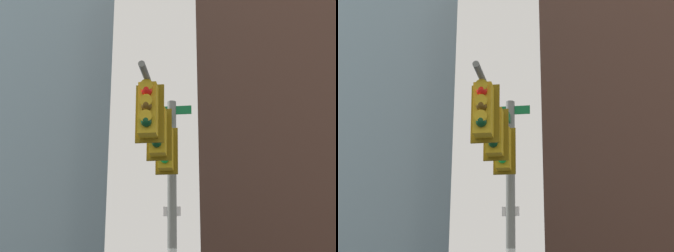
{
  "view_description": "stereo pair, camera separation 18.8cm",
  "coord_description": "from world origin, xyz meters",
  "views": [
    {
      "loc": [
        9.71,
        -7.54,
        1.63
      ],
      "look_at": [
        0.57,
        -0.48,
        5.46
      ],
      "focal_mm": 51.41,
      "sensor_mm": 36.0,
      "label": 1
    },
    {
      "loc": [
        9.82,
        -7.39,
        1.63
      ],
      "look_at": [
        0.57,
        -0.48,
        5.46
      ],
      "focal_mm": 51.41,
      "sensor_mm": 36.0,
      "label": 2
    }
  ],
  "objects": [
    {
      "name": "signal_pole_assembly",
      "position": [
        1.08,
        -0.98,
        4.21
      ],
      "size": [
        3.94,
        3.86,
        6.46
      ],
      "rotation": [
        0.0,
        0.0,
        5.51
      ],
      "color": "slate",
      "rests_on": "ground_plane"
    },
    {
      "name": "building_brick_nearside",
      "position": [
        -19.0,
        36.51,
        23.91
      ],
      "size": [
        20.61,
        19.18,
        47.81
      ],
      "primitive_type": "cube",
      "color": "brown",
      "rests_on": "ground_plane"
    }
  ]
}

